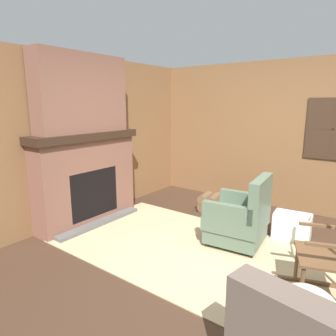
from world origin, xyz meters
TOP-DOWN VIEW (x-y plane):
  - ground_plane at (0.00, 0.00)m, footprint 14.00×14.00m
  - wood_panel_wall_left at (-2.43, 0.00)m, footprint 0.06×5.41m
  - wood_panel_wall_back at (0.02, 2.43)m, footprint 5.41×0.09m
  - fireplace_hearth at (-2.21, 0.00)m, footprint 0.57×1.74m
  - chimney_breast at (-2.23, 0.00)m, footprint 0.31×1.44m
  - area_rug at (-0.42, 0.15)m, footprint 3.43×1.95m
  - armchair at (-0.03, 0.65)m, footprint 0.76×0.76m
  - rocking_chair at (1.08, 0.07)m, footprint 0.91×0.72m
  - firewood_stack at (-0.88, 1.55)m, footprint 0.52×0.43m
  - laundry_basket at (0.47, 1.23)m, footprint 0.50×0.35m
  - oil_lamp_vase at (-2.26, -0.59)m, footprint 0.09×0.09m
  - storage_case at (-2.26, 0.32)m, footprint 0.17×0.24m

SIDE VIEW (x-z plane):
  - ground_plane at x=0.00m, z-range 0.00..0.00m
  - area_rug at x=-0.42m, z-range 0.00..0.01m
  - firewood_stack at x=-0.88m, z-range 0.00..0.29m
  - laundry_basket at x=0.47m, z-range 0.00..0.35m
  - armchair at x=-0.03m, z-range -0.12..0.80m
  - rocking_chair at x=1.08m, z-range -0.21..1.07m
  - fireplace_hearth at x=-2.21m, z-range -0.01..1.37m
  - wood_panel_wall_left at x=-2.43m, z-range 0.00..2.50m
  - wood_panel_wall_back at x=0.02m, z-range 0.00..2.50m
  - storage_case at x=-2.26m, z-range 1.38..1.50m
  - oil_lamp_vase at x=-2.26m, z-range 1.34..1.59m
  - chimney_breast at x=-2.23m, z-range 1.38..2.48m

